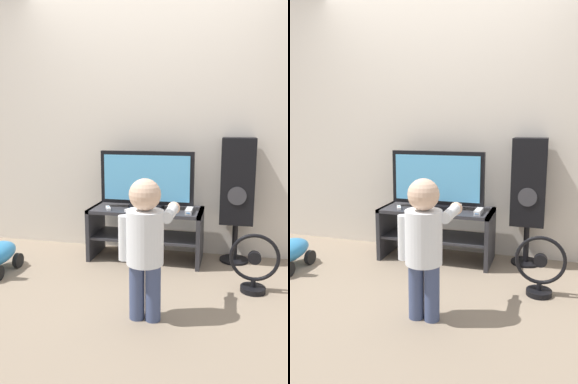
{
  "view_description": "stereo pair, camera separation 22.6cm",
  "coord_description": "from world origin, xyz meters",
  "views": [
    {
      "loc": [
        0.76,
        -3.09,
        1.27
      ],
      "look_at": [
        0.0,
        0.14,
        0.66
      ],
      "focal_mm": 35.0,
      "sensor_mm": 36.0,
      "label": 1
    },
    {
      "loc": [
        0.98,
        -3.03,
        1.27
      ],
      "look_at": [
        0.0,
        0.14,
        0.66
      ],
      "focal_mm": 35.0,
      "sensor_mm": 36.0,
      "label": 2
    }
  ],
  "objects": [
    {
      "name": "wall_back",
      "position": [
        0.0,
        0.53,
        1.3
      ],
      "size": [
        10.0,
        0.06,
        2.6
      ],
      "color": "silver",
      "rests_on": "ground_plane"
    },
    {
      "name": "television",
      "position": [
        0.0,
        0.25,
        0.75
      ],
      "size": [
        0.87,
        0.2,
        0.53
      ],
      "color": "black",
      "rests_on": "tv_stand"
    },
    {
      "name": "remote_secondary",
      "position": [
        -0.12,
        0.1,
        0.5
      ],
      "size": [
        0.07,
        0.13,
        0.03
      ],
      "color": "white",
      "rests_on": "tv_stand"
    },
    {
      "name": "game_console",
      "position": [
        0.41,
        0.13,
        0.51
      ],
      "size": [
        0.06,
        0.18,
        0.04
      ],
      "color": "white",
      "rests_on": "tv_stand"
    },
    {
      "name": "ground_plane",
      "position": [
        0.0,
        0.0,
        0.0
      ],
      "size": [
        16.0,
        16.0,
        0.0
      ],
      "primitive_type": "plane",
      "color": "gray"
    },
    {
      "name": "tv_stand",
      "position": [
        0.0,
        0.23,
        0.32
      ],
      "size": [
        1.05,
        0.45,
        0.49
      ],
      "color": "#2D2D33",
      "rests_on": "ground_plane"
    },
    {
      "name": "child",
      "position": [
        0.25,
        -0.87,
        0.55
      ],
      "size": [
        0.36,
        0.52,
        0.93
      ],
      "color": "#3F4C72",
      "rests_on": "ground_plane"
    },
    {
      "name": "speaker_tower",
      "position": [
        0.82,
        0.34,
        0.74
      ],
      "size": [
        0.29,
        0.28,
        1.14
      ],
      "color": "black",
      "rests_on": "ground_plane"
    },
    {
      "name": "floor_fan",
      "position": [
        0.96,
        -0.29,
        0.21
      ],
      "size": [
        0.37,
        0.19,
        0.46
      ],
      "color": "black",
      "rests_on": "ground_plane"
    },
    {
      "name": "remote_primary",
      "position": [
        -0.33,
        0.11,
        0.5
      ],
      "size": [
        0.09,
        0.13,
        0.03
      ],
      "color": "white",
      "rests_on": "tv_stand"
    }
  ]
}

